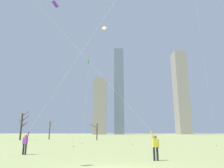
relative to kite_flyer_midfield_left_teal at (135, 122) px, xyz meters
The scene contains 11 objects.
kite_flyer_midfield_left_teal is the anchor object (origin of this frame).
kite_flyer_far_back_white 7.12m from the kite_flyer_midfield_left_teal, 153.24° to the left, with size 10.93×4.92×16.71m.
distant_kite_low_near_trees_orange 22.04m from the kite_flyer_midfield_left_teal, 97.20° to the left, with size 4.78×0.68×18.93m.
distant_kite_drifting_right_green 26.99m from the kite_flyer_midfield_left_teal, 104.06° to the left, with size 0.29×5.39×15.72m.
distant_kite_drifting_left_purple 18.23m from the kite_flyer_midfield_left_teal, 132.26° to the left, with size 2.67×4.84×17.80m.
bare_tree_left_of_center 40.44m from the kite_flyer_midfield_left_teal, 113.93° to the left, with size 1.55×1.92×4.46m.
bare_tree_center 39.24m from the kite_flyer_midfield_left_teal, 123.20° to the left, with size 2.40×1.81×6.47m.
bare_tree_rightmost 32.92m from the kite_flyer_midfield_left_teal, 98.34° to the left, with size 1.74×2.21×3.67m.
skyline_wide_slab 121.47m from the kite_flyer_midfield_left_teal, 94.20° to the left, with size 8.64×5.93×37.19m.
skyline_tall_tower 145.94m from the kite_flyer_midfield_left_teal, 88.13° to the left, with size 7.44×9.96×66.80m.
skyline_short_annex 145.48m from the kite_flyer_midfield_left_teal, 69.36° to the left, with size 8.41×11.44×61.03m.
Camera 1 is at (-0.09, -10.02, 1.85)m, focal length 32.46 mm.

